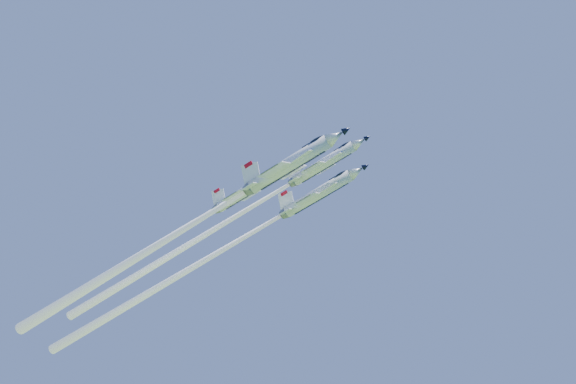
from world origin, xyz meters
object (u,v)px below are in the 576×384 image
Objects in this scene: jet_right at (178,233)px; jet_slot at (155,247)px; jet_lead at (215,229)px; jet_left at (204,261)px.

jet_right is 6.26m from jet_slot.
jet_lead is 10.11m from jet_slot.
jet_lead is at bearing 37.57° from jet_left.
jet_lead reaches higher than jet_right.
jet_right is at bearing 66.22° from jet_slot.
jet_right is at bearing 10.29° from jet_left.
jet_left reaches higher than jet_right.
jet_left is 14.37m from jet_right.
jet_left is 11.93m from jet_slot.
jet_lead reaches higher than jet_left.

